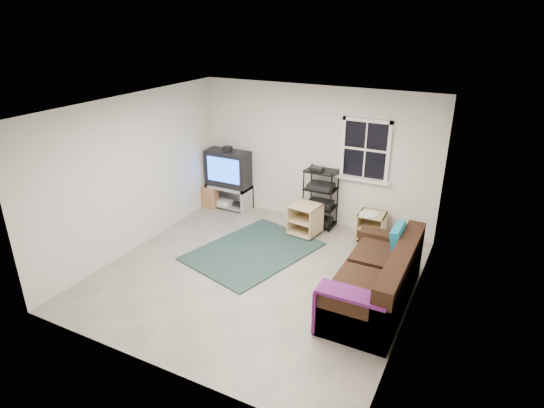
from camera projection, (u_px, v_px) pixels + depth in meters
The scene contains 8 objects.
room at pixel (365, 154), 8.00m from camera, with size 4.60×4.62×4.60m.
tv_unit at pixel (229, 175), 9.26m from camera, with size 0.90×0.45×1.32m.
av_rack at pixel (320, 201), 8.52m from camera, with size 0.58×0.42×1.16m.
side_table_left at pixel (306, 218), 8.28m from camera, with size 0.56×0.56×0.59m.
side_table_right at pixel (372, 224), 8.11m from camera, with size 0.47×0.49×0.53m.
sofa at pixel (376, 282), 6.27m from camera, with size 0.94×2.13×0.97m.
shag_rug at pixel (253, 251), 7.76m from camera, with size 1.54×2.12×0.03m, color black.
paper_bag at pixel (210, 197), 9.47m from camera, with size 0.31×0.20×0.44m, color #976B43.
Camera 1 is at (2.99, -5.35, 3.77)m, focal length 30.00 mm.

